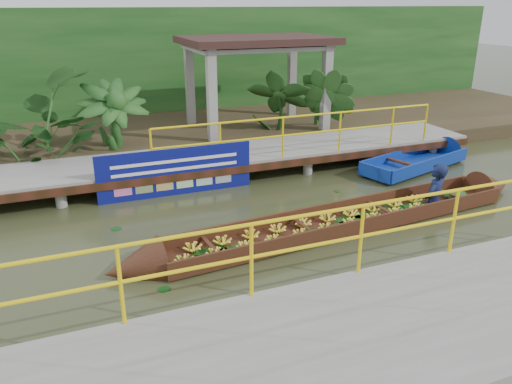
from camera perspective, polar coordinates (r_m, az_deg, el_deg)
name	(u,v)px	position (r m, az deg, el deg)	size (l,w,h in m)	color
ground	(233,234)	(9.61, -2.66, -4.87)	(80.00, 80.00, 0.00)	#31341A
land_strip	(156,133)	(16.42, -11.40, 6.59)	(30.00, 8.00, 0.45)	#322819
far_dock	(188,161)	(12.51, -7.81, 3.53)	(16.00, 2.06, 1.66)	gray
near_dock	(421,337)	(6.74, 18.32, -15.46)	(18.00, 2.40, 1.73)	gray
pavilion	(256,50)	(15.66, 0.02, 15.94)	(4.40, 3.00, 3.00)	gray
foliage_backdrop	(138,68)	(18.53, -13.33, 13.64)	(30.00, 0.80, 4.00)	#143E14
vendor_boat	(361,211)	(10.18, 11.90, -2.16)	(9.36, 1.69, 2.19)	#381D0F
moored_blue_boat	(434,157)	(14.67, 19.72, 3.79)	(3.97, 2.03, 0.92)	navy
blue_banner	(176,172)	(11.50, -9.09, 2.30)	(3.56, 0.04, 1.11)	navy
tropical_plants	(102,114)	(13.81, -17.18, 8.49)	(14.55, 1.55, 1.94)	#143E14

